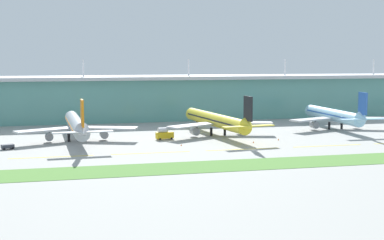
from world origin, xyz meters
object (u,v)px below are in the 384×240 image
object	(u,v)px
airliner_center	(217,121)
fuel_truck	(164,134)
airliner_far_middle	(334,115)
safety_cone_nose_front	(253,142)
pushback_tug	(8,146)
safety_cone_left_wingtip	(181,145)
airliner_near_middle	(76,125)
safety_cone_right_wingtip	(278,139)

from	to	relation	value
airliner_center	fuel_truck	size ratio (longest dim) A/B	9.09
airliner_far_middle	safety_cone_nose_front	size ratio (longest dim) A/B	85.22
airliner_far_middle	pushback_tug	distance (m)	146.89
airliner_far_middle	pushback_tug	xyz separation A→B (m)	(-144.61, -25.19, -5.34)
pushback_tug	airliner_far_middle	bearing A→B (deg)	9.88
safety_cone_left_wingtip	safety_cone_nose_front	xyz separation A→B (m)	(29.21, 0.20, 0.00)
airliner_center	airliner_far_middle	xyz separation A→B (m)	(59.89, 7.53, -0.01)
airliner_near_middle	fuel_truck	bearing A→B (deg)	-7.53
airliner_near_middle	airliner_far_middle	world-z (taller)	same
safety_cone_right_wingtip	airliner_far_middle	bearing A→B (deg)	34.72
safety_cone_left_wingtip	safety_cone_right_wingtip	world-z (taller)	same
airliner_far_middle	pushback_tug	size ratio (longest dim) A/B	12.02
airliner_near_middle	airliner_far_middle	distance (m)	119.83
airliner_far_middle	safety_cone_right_wingtip	world-z (taller)	airliner_far_middle
airliner_near_middle	safety_cone_right_wingtip	xyz separation A→B (m)	(80.02, -17.51, -6.10)
fuel_truck	safety_cone_nose_front	world-z (taller)	fuel_truck
airliner_center	safety_cone_nose_front	bearing A→B (deg)	-71.30
safety_cone_left_wingtip	airliner_center	bearing A→B (deg)	49.04
airliner_center	fuel_truck	bearing A→B (deg)	-164.20
pushback_tug	fuel_truck	size ratio (longest dim) A/B	0.66
fuel_truck	safety_cone_right_wingtip	world-z (taller)	fuel_truck
pushback_tug	safety_cone_left_wingtip	distance (m)	64.00
pushback_tug	safety_cone_left_wingtip	size ratio (longest dim) A/B	7.09
airliner_near_middle	airliner_center	bearing A→B (deg)	2.17
fuel_truck	safety_cone_nose_front	size ratio (longest dim) A/B	10.82
fuel_truck	safety_cone_left_wingtip	distance (m)	17.79
safety_cone_right_wingtip	safety_cone_nose_front	bearing A→B (deg)	-160.81
airliner_center	safety_cone_left_wingtip	bearing A→B (deg)	-130.96
fuel_truck	safety_cone_nose_front	distance (m)	36.85
pushback_tug	safety_cone_right_wingtip	xyz separation A→B (m)	(105.20, -2.11, -0.75)
safety_cone_left_wingtip	safety_cone_right_wingtip	xyz separation A→B (m)	(41.55, 4.50, 0.00)
safety_cone_nose_front	airliner_far_middle	bearing A→B (deg)	31.41
airliner_near_middle	safety_cone_nose_front	bearing A→B (deg)	-17.86
pushback_tug	safety_cone_nose_front	size ratio (longest dim) A/B	7.09
airliner_far_middle	airliner_near_middle	bearing A→B (deg)	-175.31
fuel_truck	airliner_near_middle	bearing A→B (deg)	172.47
airliner_center	airliner_far_middle	bearing A→B (deg)	7.17
safety_cone_right_wingtip	safety_cone_left_wingtip	bearing A→B (deg)	-173.82
fuel_truck	safety_cone_right_wingtip	bearing A→B (deg)	-16.00
airliner_center	fuel_truck	xyz separation A→B (m)	(-24.40, -6.90, -4.19)
safety_cone_nose_front	safety_cone_left_wingtip	bearing A→B (deg)	-179.60
airliner_far_middle	safety_cone_right_wingtip	bearing A→B (deg)	-145.28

